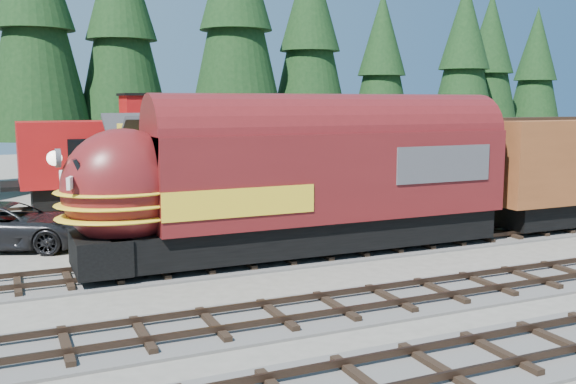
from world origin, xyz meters
name	(u,v)px	position (x,y,z in m)	size (l,w,h in m)	color
ground	(372,283)	(0.00, 0.00, 0.00)	(120.00, 120.00, 0.00)	#6B665B
track_siding	(518,232)	(10.00, 4.00, 0.06)	(68.00, 3.20, 0.33)	#4C4947
track_spur	(21,214)	(-10.00, 18.00, 0.06)	(32.00, 3.20, 0.33)	#4C4947
depot	(254,163)	(0.00, 10.50, 2.96)	(12.80, 7.00, 5.30)	gold
conifer_backdrop	(223,37)	(3.37, 24.88, 10.12)	(78.47, 21.63, 17.31)	black
locomotive	(290,187)	(-1.12, 4.00, 2.68)	(17.02, 3.38, 4.63)	black
caboose	(130,157)	(-4.35, 18.00, 2.84)	(11.17, 3.24, 5.81)	black
pickup_truck_a	(10,226)	(-10.59, 10.13, 0.92)	(3.06, 6.63, 1.84)	black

